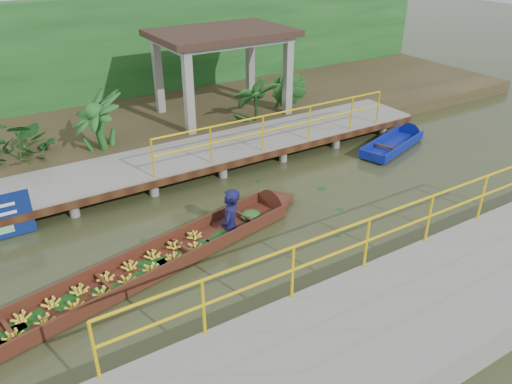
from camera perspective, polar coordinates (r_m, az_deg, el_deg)
ground at (r=11.28m, az=-1.72°, el=-4.59°), size 80.00×80.00×0.00m
land_strip at (r=17.45m, az=-14.36°, el=7.52°), size 30.00×8.00×0.45m
far_dock at (r=13.79m, az=-8.89°, el=3.69°), size 16.00×2.06×1.66m
near_dock at (r=9.08m, az=17.95°, el=-13.13°), size 18.00×2.40×1.73m
pavilion at (r=16.80m, az=-3.95°, el=16.73°), size 4.40×3.00×3.00m
foliage_backdrop at (r=19.29m, az=-17.48°, el=14.55°), size 30.00×0.80×4.00m
vendor_boat at (r=10.32m, az=-10.29°, el=-6.40°), size 8.74×2.65×2.28m
moored_blue_boat at (r=16.64m, az=16.42°, el=5.89°), size 3.18×1.70×0.74m
tropical_plants at (r=14.69m, az=-18.48°, el=7.37°), size 14.29×1.29×1.61m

